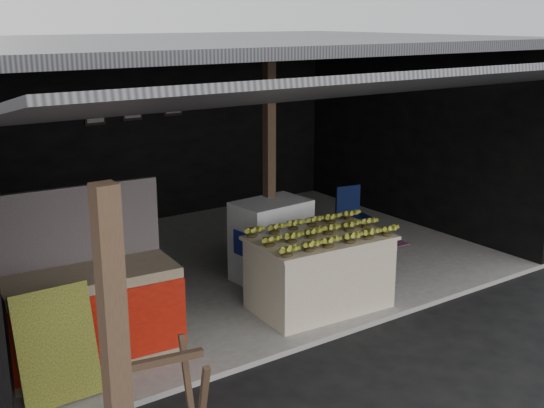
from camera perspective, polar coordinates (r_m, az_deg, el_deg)
ground at (r=7.42m, az=6.37°, el=-10.84°), size 80.00×80.00×0.00m
concrete_slab at (r=9.27m, az=-3.88°, el=-5.09°), size 7.00×5.00×0.06m
shophouse at (r=9.03m, az=-5.16°, el=7.90°), size 7.40×7.29×3.02m
banana_table at (r=7.75m, az=3.99°, el=-5.67°), size 1.60×1.05×0.85m
banana_pile at (r=7.58m, az=4.06°, el=-2.10°), size 1.48×0.94×0.17m
white_crate at (r=8.54m, az=-0.07°, el=-3.05°), size 0.96×0.69×1.01m
neighbor_stall at (r=6.79m, az=-14.85°, el=-8.66°), size 1.66×0.86×1.66m
green_signboard at (r=6.20m, az=-17.57°, el=-11.27°), size 0.67×0.28×0.99m
sawhorse at (r=5.54m, az=-9.63°, el=-15.15°), size 0.77×0.76×0.75m
water_barrel at (r=8.54m, az=7.25°, el=-4.99°), size 0.34×0.34×0.50m
plastic_chair at (r=9.98m, az=6.63°, el=-0.52°), size 0.46×0.46×0.83m
magenta_rug at (r=10.05m, az=6.37°, el=-3.29°), size 1.56×1.09×0.01m
picture_frames at (r=10.82m, az=-11.49°, el=7.99°), size 1.62×0.04×0.46m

